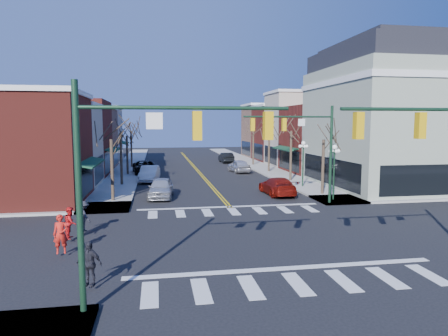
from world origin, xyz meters
name	(u,v)px	position (x,y,z in m)	size (l,w,h in m)	color
ground	(256,237)	(0.00, 0.00, 0.00)	(160.00, 160.00, 0.00)	black
sidewalk_left	(119,184)	(-8.75, 20.00, 0.07)	(3.50, 70.00, 0.15)	#9E9B93
sidewalk_right	(290,179)	(8.75, 20.00, 0.07)	(3.50, 70.00, 0.15)	#9E9B93
bldg_left_brick_a	(13,150)	(-15.50, 11.75, 4.00)	(10.00, 8.50, 8.00)	maroon
bldg_left_stucco_a	(43,147)	(-15.50, 19.50, 3.75)	(10.00, 7.00, 7.50)	#B7AB97
bldg_left_brick_b	(62,139)	(-15.50, 27.50, 4.25)	(10.00, 9.00, 8.50)	maroon
bldg_left_tan	(77,139)	(-15.50, 35.75, 3.90)	(10.00, 7.50, 7.80)	#9D6F57
bldg_left_stucco_b	(87,136)	(-15.50, 43.50, 4.10)	(10.00, 8.00, 8.20)	#B7AB97
bldg_right_brick_a	(329,140)	(15.50, 25.75, 4.00)	(10.00, 8.50, 8.00)	maroon
bldg_right_stucco	(305,130)	(15.50, 33.50, 5.00)	(10.00, 7.00, 10.00)	#B7AB97
bldg_right_brick_b	(288,134)	(15.50, 41.00, 4.25)	(10.00, 8.00, 8.50)	maroon
bldg_right_tan	(273,132)	(15.50, 49.00, 4.50)	(10.00, 8.00, 9.00)	#9D6F57
victorian_corner	(391,116)	(16.50, 14.50, 6.66)	(12.25, 14.25, 13.30)	#959F8A
traffic_mast_near_left	(141,163)	(-5.55, -7.40, 4.71)	(6.60, 0.28, 7.20)	#14331E
traffic_mast_far_right	(307,141)	(5.55, 7.40, 4.71)	(6.60, 0.28, 7.20)	#14331E
lamppost_corner	(334,163)	(8.20, 8.50, 2.96)	(0.36, 0.36, 4.33)	#14331E
lamppost_midblock	(303,156)	(8.20, 15.00, 2.96)	(0.36, 0.36, 4.33)	#14331E
tree_left_a	(112,171)	(-8.40, 11.00, 2.38)	(0.24, 0.24, 4.76)	#382B21
tree_left_b	(121,160)	(-8.40, 19.00, 2.52)	(0.24, 0.24, 5.04)	#382B21
tree_left_c	(127,156)	(-8.40, 27.00, 2.27)	(0.24, 0.24, 4.55)	#382B21
tree_left_d	(131,150)	(-8.40, 35.00, 2.45)	(0.24, 0.24, 4.90)	#382B21
tree_right_a	(323,168)	(8.40, 11.00, 2.31)	(0.24, 0.24, 4.62)	#382B21
tree_right_b	(291,156)	(8.40, 19.00, 2.59)	(0.24, 0.24, 5.18)	#382B21
tree_right_c	(269,153)	(8.40, 27.00, 2.42)	(0.24, 0.24, 4.83)	#382B21
tree_right_d	(253,148)	(8.40, 35.00, 2.48)	(0.24, 0.24, 4.97)	#382B21
car_left_near	(161,188)	(-4.80, 12.20, 0.80)	(1.88, 4.68, 1.59)	silver
car_left_mid	(149,174)	(-5.83, 21.49, 0.80)	(1.69, 4.85, 1.60)	white
car_left_far	(145,168)	(-6.40, 27.44, 0.80)	(2.65, 5.75, 1.60)	black
car_right_near	(277,186)	(4.80, 11.90, 0.74)	(2.06, 5.08, 1.47)	maroon
car_right_mid	(239,166)	(4.80, 27.61, 0.79)	(1.86, 4.62, 1.57)	silver
car_right_far	(226,158)	(5.36, 39.85, 0.76)	(1.61, 4.63, 1.52)	black
pedestrian_red_a	(61,234)	(-9.35, -1.49, 1.03)	(0.64, 0.42, 1.76)	red
pedestrian_red_b	(71,223)	(-9.41, 0.88, 0.96)	(0.78, 0.61, 1.61)	red
pedestrian_dark_a	(89,263)	(-7.52, -5.42, 0.96)	(0.95, 0.39, 1.62)	black
pedestrian_dark_b	(84,216)	(-9.01, 2.26, 0.97)	(1.05, 0.61, 1.63)	black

